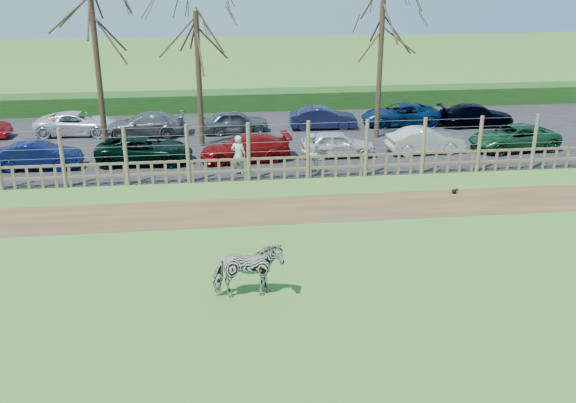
{
  "coord_description": "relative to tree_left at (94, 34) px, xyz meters",
  "views": [
    {
      "loc": [
        -1.38,
        -17.59,
        8.86
      ],
      "look_at": [
        1.0,
        2.5,
        1.1
      ],
      "focal_mm": 40.0,
      "sensor_mm": 36.0,
      "label": 1
    }
  ],
  "objects": [
    {
      "name": "tree_mid",
      "position": [
        4.5,
        1.0,
        -0.75
      ],
      "size": [
        4.8,
        4.8,
        6.83
      ],
      "color": "#3D2B1E",
      "rests_on": "ground"
    },
    {
      "name": "dirt_strip",
      "position": [
        6.5,
        -8.0,
        -5.61
      ],
      "size": [
        34.0,
        2.8,
        0.01
      ],
      "primitive_type": "cube",
      "color": "brown",
      "rests_on": "ground"
    },
    {
      "name": "visitor_b",
      "position": [
        9.25,
        -3.72,
        -4.71
      ],
      "size": [
        0.88,
        0.7,
        1.72
      ],
      "primitive_type": "imported",
      "rotation": [
        0.0,
        0.0,
        3.08
      ],
      "color": "silver",
      "rests_on": "asphalt"
    },
    {
      "name": "visitor_a",
      "position": [
        6.11,
        -3.72,
        -4.71
      ],
      "size": [
        0.73,
        0.6,
        1.72
      ],
      "primitive_type": "imported",
      "rotation": [
        0.0,
        0.0,
        2.8
      ],
      "color": "silver",
      "rests_on": "asphalt"
    },
    {
      "name": "car_12",
      "position": [
        15.44,
        3.84,
        -4.98
      ],
      "size": [
        4.32,
        2.0,
        1.2
      ],
      "primitive_type": "imported",
      "rotation": [
        0.0,
        0.0,
        4.72
      ],
      "color": "navy",
      "rests_on": "asphalt"
    },
    {
      "name": "car_8",
      "position": [
        -2.02,
        3.88,
        -4.98
      ],
      "size": [
        4.42,
        2.22,
        1.2
      ],
      "primitive_type": "imported",
      "rotation": [
        0.0,
        0.0,
        1.52
      ],
      "color": "silver",
      "rests_on": "asphalt"
    },
    {
      "name": "fence",
      "position": [
        6.5,
        -4.5,
        -4.81
      ],
      "size": [
        30.16,
        0.16,
        2.5
      ],
      "color": "brown",
      "rests_on": "ground"
    },
    {
      "name": "car_9",
      "position": [
        1.56,
        3.27,
        -4.98
      ],
      "size": [
        4.17,
        1.77,
        1.2
      ],
      "primitive_type": "imported",
      "rotation": [
        0.0,
        0.0,
        4.69
      ],
      "color": "slate",
      "rests_on": "asphalt"
    },
    {
      "name": "tree_right",
      "position": [
        13.5,
        1.5,
        -0.37
      ],
      "size": [
        4.8,
        4.8,
        7.35
      ],
      "color": "#3D2B1E",
      "rests_on": "ground"
    },
    {
      "name": "car_13",
      "position": [
        19.55,
        3.18,
        -4.98
      ],
      "size": [
        4.18,
        1.79,
        1.2
      ],
      "primitive_type": "imported",
      "rotation": [
        0.0,
        0.0,
        1.54
      ],
      "color": "black",
      "rests_on": "asphalt"
    },
    {
      "name": "car_11",
      "position": [
        11.04,
        3.55,
        -4.98
      ],
      "size": [
        3.7,
        1.46,
        1.2
      ],
      "primitive_type": "imported",
      "rotation": [
        0.0,
        0.0,
        1.52
      ],
      "color": "#161B3D",
      "rests_on": "asphalt"
    },
    {
      "name": "car_1",
      "position": [
        -2.62,
        -1.87,
        -4.98
      ],
      "size": [
        3.68,
        1.37,
        1.2
      ],
      "primitive_type": "imported",
      "rotation": [
        0.0,
        0.0,
        1.54
      ],
      "color": "#0B1249",
      "rests_on": "asphalt"
    },
    {
      "name": "car_4",
      "position": [
        10.85,
        -1.56,
        -4.98
      ],
      "size": [
        3.56,
        1.52,
        1.2
      ],
      "primitive_type": "imported",
      "rotation": [
        0.0,
        0.0,
        1.54
      ],
      "color": "silver",
      "rests_on": "asphalt"
    },
    {
      "name": "ground",
      "position": [
        6.5,
        -12.5,
        -5.62
      ],
      "size": [
        120.0,
        120.0,
        0.0
      ],
      "primitive_type": "plane",
      "color": "#6BA146",
      "rests_on": "ground"
    },
    {
      "name": "tree_left",
      "position": [
        0.0,
        0.0,
        0.0
      ],
      "size": [
        4.8,
        4.8,
        7.88
      ],
      "color": "#3D2B1E",
      "rests_on": "ground"
    },
    {
      "name": "car_5",
      "position": [
        15.11,
        -1.49,
        -4.98
      ],
      "size": [
        3.72,
        1.53,
        1.2
      ],
      "primitive_type": "imported",
      "rotation": [
        0.0,
        0.0,
        1.64
      ],
      "color": "silver",
      "rests_on": "asphalt"
    },
    {
      "name": "car_3",
      "position": [
        6.5,
        -1.74,
        -4.98
      ],
      "size": [
        4.27,
        2.04,
        1.2
      ],
      "primitive_type": "imported",
      "rotation": [
        0.0,
        0.0,
        4.8
      ],
      "color": "maroon",
      "rests_on": "asphalt"
    },
    {
      "name": "car_10",
      "position": [
        6.23,
        3.33,
        -4.98
      ],
      "size": [
        3.68,
        1.89,
        1.2
      ],
      "primitive_type": "imported",
      "rotation": [
        0.0,
        0.0,
        1.71
      ],
      "color": "#555A5F",
      "rests_on": "asphalt"
    },
    {
      "name": "car_6",
      "position": [
        19.53,
        -1.5,
        -4.98
      ],
      "size": [
        4.49,
        2.41,
        1.2
      ],
      "primitive_type": "imported",
      "rotation": [
        0.0,
        0.0,
        4.81
      ],
      "color": "#184A26",
      "rests_on": "asphalt"
    },
    {
      "name": "crow",
      "position": [
        14.53,
        -7.06,
        -5.51
      ],
      "size": [
        0.26,
        0.19,
        0.21
      ],
      "color": "black",
      "rests_on": "ground"
    },
    {
      "name": "asphalt",
      "position": [
        6.5,
        2.0,
        -5.6
      ],
      "size": [
        44.0,
        13.0,
        0.04
      ],
      "primitive_type": "cube",
      "color": "#232326",
      "rests_on": "ground"
    },
    {
      "name": "zebra",
      "position": [
        5.87,
        -14.38,
        -4.81
      ],
      "size": [
        1.97,
        1.0,
        1.62
      ],
      "primitive_type": "imported",
      "rotation": [
        0.0,
        0.0,
        1.64
      ],
      "color": "gray",
      "rests_on": "ground"
    },
    {
      "name": "hedge",
      "position": [
        6.5,
        9.0,
        -5.07
      ],
      "size": [
        46.0,
        2.0,
        1.1
      ],
      "primitive_type": "cube",
      "color": "#1E4716",
      "rests_on": "ground"
    },
    {
      "name": "car_2",
      "position": [
        1.95,
        -1.58,
        -4.98
      ],
      "size": [
        4.43,
        2.24,
        1.2
      ],
      "primitive_type": "imported",
      "rotation": [
        0.0,
        0.0,
        1.51
      ],
      "color": "black",
      "rests_on": "asphalt"
    }
  ]
}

